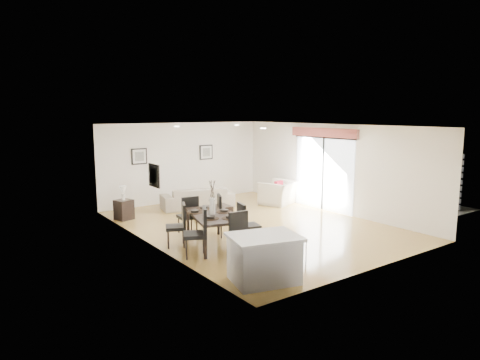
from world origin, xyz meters
TOP-DOWN VIEW (x-y plane):
  - ground at (0.00, 0.00)m, footprint 8.00×8.00m
  - wall_back at (0.00, 4.00)m, footprint 6.00×0.04m
  - wall_front at (0.00, -4.00)m, footprint 6.00×0.04m
  - wall_left at (-3.00, 0.00)m, footprint 0.04×8.00m
  - wall_right at (3.00, 0.00)m, footprint 0.04×8.00m
  - ceiling at (0.00, 0.00)m, footprint 6.00×8.00m
  - sofa at (-0.17, 2.76)m, footprint 2.43×1.41m
  - armchair at (2.34, 1.68)m, footprint 1.47×1.39m
  - courtyard_plant_a at (5.54, -0.31)m, footprint 0.54×0.47m
  - courtyard_plant_b at (5.90, 0.69)m, footprint 0.39×0.39m
  - dining_table at (-1.87, -0.89)m, footprint 1.36×1.97m
  - dining_chair_wnear at (-2.50, -1.38)m, footprint 0.65×0.65m
  - dining_chair_wfar at (-2.51, -0.48)m, footprint 0.59×0.59m
  - dining_chair_enear at (-1.24, -1.31)m, footprint 0.55×0.55m
  - dining_chair_efar at (-1.24, -0.40)m, footprint 0.63×0.63m
  - dining_chair_head at (-1.86, -2.00)m, footprint 0.49×0.49m
  - dining_chair_foot at (-1.88, 0.22)m, footprint 0.49×0.49m
  - vase at (-1.87, -0.89)m, footprint 0.95×1.50m
  - coffee_table at (-0.59, 1.12)m, footprint 1.02×0.67m
  - side_table at (-2.66, 2.66)m, footprint 0.53×0.53m
  - table_lamp at (-2.66, 2.66)m, footprint 0.21×0.21m
  - cushion at (2.23, 1.57)m, footprint 0.39×0.22m
  - kitchen_island at (-2.23, -3.23)m, footprint 1.43×1.23m
  - bar_stool at (-1.38, -3.23)m, footprint 0.30×0.30m
  - framed_print_back_left at (-1.60, 3.97)m, footprint 0.52×0.04m
  - framed_print_back_right at (0.90, 3.97)m, footprint 0.52×0.04m
  - framed_print_left_wall at (-2.97, -0.20)m, footprint 0.04×0.52m
  - sliding_door at (2.96, 0.30)m, footprint 0.12×2.70m
  - courtyard at (6.16, 0.87)m, footprint 6.00×6.00m

SIDE VIEW (x-z plane):
  - ground at x=0.00m, z-range 0.00..0.00m
  - coffee_table at x=-0.59m, z-range 0.00..0.39m
  - side_table at x=-2.66m, z-range 0.00..0.57m
  - courtyard_plant_a at x=5.54m, z-range 0.00..0.60m
  - courtyard_plant_b at x=5.90m, z-range 0.00..0.60m
  - sofa at x=-0.17m, z-range 0.00..0.67m
  - armchair at x=2.34m, z-range 0.00..0.76m
  - kitchen_island at x=-2.23m, z-range 0.01..0.87m
  - dining_chair_foot at x=-1.88m, z-range 0.06..1.05m
  - dining_chair_head at x=-1.86m, z-range 0.06..1.05m
  - dining_chair_wfar at x=-2.51m, z-range 0.06..1.05m
  - dining_chair_enear at x=-1.24m, z-range 0.06..1.05m
  - bar_stool at x=-1.38m, z-range 0.24..0.90m
  - dining_chair_efar at x=-1.24m, z-range 0.06..1.11m
  - dining_chair_wnear at x=-2.50m, z-range 0.06..1.13m
  - cushion at x=2.23m, z-range 0.44..0.81m
  - dining_table at x=-1.87m, z-range 0.30..1.04m
  - table_lamp at x=-2.66m, z-range 0.63..1.04m
  - courtyard at x=6.16m, z-range -0.08..1.92m
  - vase at x=-1.87m, z-range 0.65..1.44m
  - wall_back at x=0.00m, z-range 0.00..2.70m
  - wall_front at x=0.00m, z-range 0.00..2.70m
  - wall_left at x=-3.00m, z-range 0.00..2.70m
  - wall_right at x=3.00m, z-range 0.00..2.70m
  - framed_print_back_left at x=-1.60m, z-range 1.39..1.91m
  - framed_print_back_right at x=0.90m, z-range 1.39..1.91m
  - framed_print_left_wall at x=-2.97m, z-range 1.39..1.91m
  - sliding_door at x=2.96m, z-range 0.38..2.95m
  - ceiling at x=0.00m, z-range 2.69..2.71m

